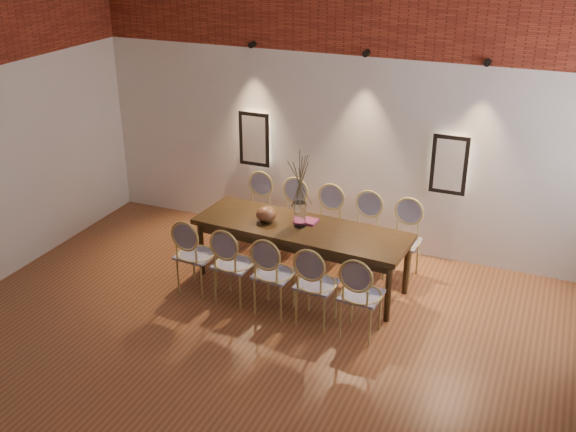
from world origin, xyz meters
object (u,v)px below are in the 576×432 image
at_px(chair_far_d, 362,234).
at_px(bowl, 266,214).
at_px(dining_table, 301,255).
at_px(book, 306,221).
at_px(chair_near_d, 317,284).
at_px(chair_near_a, 196,255).
at_px(chair_near_b, 234,264).
at_px(vase, 300,214).
at_px(chair_far_c, 325,226).
at_px(chair_far_a, 254,211).
at_px(chair_far_e, 402,242).
at_px(chair_far_b, 289,219).
at_px(chair_near_c, 274,274).
at_px(chair_near_e, 361,295).

distance_m(chair_far_d, bowl, 1.25).
xyz_separation_m(dining_table, chair_far_d, (0.55, 0.66, 0.09)).
bearing_deg(book, chair_near_d, -61.81).
bearing_deg(chair_far_d, chair_near_a, 42.10).
bearing_deg(bowl, book, 20.82).
xyz_separation_m(dining_table, chair_near_b, (-0.55, -0.66, 0.09)).
xyz_separation_m(vase, bowl, (-0.41, -0.02, -0.06)).
bearing_deg(chair_far_c, chair_far_a, -0.00).
height_order(chair_far_c, vase, vase).
xyz_separation_m(chair_far_e, book, (-1.05, -0.48, 0.30)).
relative_size(chair_near_a, book, 3.62).
relative_size(dining_table, chair_far_e, 2.70).
height_order(chair_near_a, chair_far_b, same).
distance_m(vase, bowl, 0.42).
height_order(dining_table, chair_near_c, chair_near_c).
relative_size(chair_near_a, vase, 3.13).
distance_m(chair_near_d, book, 1.02).
bearing_deg(chair_far_c, chair_far_b, -0.00).
relative_size(chair_near_e, chair_far_e, 1.00).
xyz_separation_m(chair_far_b, chair_far_c, (0.51, -0.03, 0.00)).
bearing_deg(chair_far_c, chair_near_b, 69.75).
relative_size(chair_near_d, chair_far_a, 1.00).
height_order(dining_table, chair_far_a, chair_far_a).
bearing_deg(chair_far_b, chair_far_d, -180.00).
height_order(chair_near_c, chair_near_d, same).
distance_m(chair_far_a, chair_far_d, 1.52).
bearing_deg(vase, chair_far_a, 141.73).
relative_size(chair_near_e, chair_far_a, 1.00).
bearing_deg(bowl, chair_near_a, -135.70).
height_order(chair_near_c, book, chair_near_c).
relative_size(chair_near_d, vase, 3.13).
bearing_deg(chair_near_b, chair_far_c, 69.75).
bearing_deg(chair_near_a, chair_near_d, -0.00).
distance_m(chair_near_a, chair_near_e, 2.03).
height_order(dining_table, chair_far_b, chair_far_b).
relative_size(chair_near_b, chair_far_d, 1.00).
relative_size(chair_near_b, chair_far_c, 1.00).
relative_size(chair_near_a, chair_far_e, 1.00).
bearing_deg(chair_far_e, chair_far_b, 0.00).
bearing_deg(vase, chair_far_d, 48.81).
distance_m(chair_far_c, book, 0.62).
distance_m(chair_near_e, bowl, 1.63).
bearing_deg(book, chair_near_a, -143.97).
relative_size(chair_near_c, chair_far_e, 1.00).
bearing_deg(chair_near_a, vase, 34.76).
bearing_deg(chair_near_d, chair_far_a, 137.90).
bearing_deg(chair_near_d, book, 121.70).
xyz_separation_m(chair_near_c, book, (0.04, 0.83, 0.30)).
bearing_deg(chair_far_d, book, 46.60).
distance_m(chair_near_b, book, 1.02).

